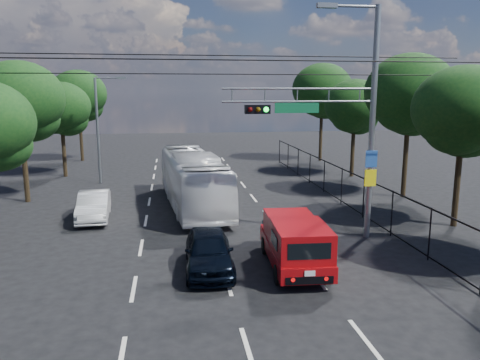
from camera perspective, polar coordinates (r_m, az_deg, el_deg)
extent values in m
plane|color=black|center=(12.08, 0.93, -19.87)|extent=(120.00, 120.00, 0.00)
cube|color=beige|center=(12.03, -14.30, -20.36)|extent=(0.12, 2.00, 0.01)
cube|color=beige|center=(15.58, -12.83, -12.77)|extent=(0.12, 2.00, 0.01)
cube|color=beige|center=(19.30, -11.97, -8.04)|extent=(0.12, 2.00, 0.01)
cube|color=beige|center=(23.12, -11.40, -4.86)|extent=(0.12, 2.00, 0.01)
cube|color=beige|center=(26.99, -11.00, -2.59)|extent=(0.12, 2.00, 0.01)
cube|color=beige|center=(30.90, -10.70, -0.88)|extent=(0.12, 2.00, 0.01)
cube|color=beige|center=(34.82, -10.46, 0.44)|extent=(0.12, 2.00, 0.01)
cube|color=beige|center=(38.76, -10.28, 1.49)|extent=(0.12, 2.00, 0.01)
cube|color=beige|center=(42.71, -10.13, 2.35)|extent=(0.12, 2.00, 0.01)
cube|color=beige|center=(12.08, 0.93, -19.85)|extent=(0.12, 2.00, 0.01)
cube|color=beige|center=(15.62, -1.53, -12.42)|extent=(0.12, 2.00, 0.01)
cube|color=beige|center=(19.34, -2.98, -7.78)|extent=(0.12, 2.00, 0.01)
cube|color=beige|center=(23.15, -3.94, -4.65)|extent=(0.12, 2.00, 0.01)
cube|color=beige|center=(27.02, -4.62, -2.41)|extent=(0.12, 2.00, 0.01)
cube|color=beige|center=(30.92, -5.13, -0.73)|extent=(0.12, 2.00, 0.01)
cube|color=beige|center=(34.84, -5.53, 0.57)|extent=(0.12, 2.00, 0.01)
cube|color=beige|center=(38.78, -5.84, 1.61)|extent=(0.12, 2.00, 0.01)
cube|color=beige|center=(42.73, -6.10, 2.46)|extent=(0.12, 2.00, 0.01)
cube|color=beige|center=(12.85, 14.96, -18.22)|extent=(0.12, 2.00, 0.01)
cube|color=beige|center=(16.22, 9.27, -11.65)|extent=(0.12, 2.00, 0.01)
cube|color=beige|center=(19.83, 5.75, -7.34)|extent=(0.12, 2.00, 0.01)
cube|color=beige|center=(23.56, 3.37, -4.37)|extent=(0.12, 2.00, 0.01)
cube|color=beige|center=(27.37, 1.66, -2.20)|extent=(0.12, 2.00, 0.01)
cube|color=beige|center=(31.23, 0.37, -0.57)|extent=(0.12, 2.00, 0.01)
cube|color=beige|center=(35.12, -0.63, 0.70)|extent=(0.12, 2.00, 0.01)
cube|color=beige|center=(39.03, -1.44, 1.72)|extent=(0.12, 2.00, 0.01)
cube|color=beige|center=(42.95, -2.10, 2.55)|extent=(0.12, 2.00, 0.01)
cylinder|color=slate|center=(20.06, 15.81, 6.36)|extent=(0.24, 0.24, 9.50)
cylinder|color=slate|center=(19.89, 13.74, 19.88)|extent=(2.00, 0.10, 0.10)
cube|color=slate|center=(19.52, 10.55, 20.18)|extent=(0.80, 0.25, 0.18)
cylinder|color=slate|center=(18.95, 7.31, 10.98)|extent=(6.20, 0.08, 0.08)
cylinder|color=slate|center=(18.96, 7.27, 9.47)|extent=(6.20, 0.08, 0.08)
cube|color=black|center=(18.58, 2.14, 8.60)|extent=(1.00, 0.28, 0.35)
sphere|color=#3F0505|center=(18.38, 1.23, 8.58)|extent=(0.20, 0.20, 0.20)
sphere|color=#4C3805|center=(18.43, 2.22, 8.58)|extent=(0.20, 0.20, 0.20)
sphere|color=#0CE533|center=(18.49, 3.21, 8.58)|extent=(0.20, 0.20, 0.20)
cube|color=#0D5C34|center=(18.94, 6.96, 8.72)|extent=(1.80, 0.05, 0.40)
cube|color=#224E9F|center=(20.07, 15.72, 2.49)|extent=(0.50, 0.04, 0.70)
cube|color=yellow|center=(20.19, 15.61, 0.24)|extent=(0.50, 0.04, 0.70)
cylinder|color=slate|center=(19.77, 14.39, 10.00)|extent=(0.05, 0.05, 0.50)
cylinder|color=slate|center=(19.31, 10.77, 10.14)|extent=(0.05, 0.05, 0.50)
cylinder|color=slate|center=(18.93, 6.99, 10.23)|extent=(0.05, 0.05, 0.50)
cylinder|color=slate|center=(18.62, 3.07, 10.29)|extent=(0.05, 0.05, 0.50)
cylinder|color=slate|center=(18.41, -0.96, 10.30)|extent=(0.05, 0.05, 0.50)
cylinder|color=slate|center=(32.71, -16.95, 5.67)|extent=(0.18, 0.18, 7.00)
cylinder|color=slate|center=(32.51, -15.87, 11.88)|extent=(1.60, 0.09, 0.09)
cube|color=slate|center=(32.41, -14.26, 11.96)|extent=(0.60, 0.22, 0.15)
cylinder|color=black|center=(16.37, -2.54, 14.43)|extent=(22.00, 0.04, 0.04)
cylinder|color=black|center=(19.88, -3.64, 14.93)|extent=(22.00, 0.04, 0.04)
cylinder|color=black|center=(21.33, -3.97, 12.76)|extent=(22.00, 0.04, 0.04)
cube|color=black|center=(24.48, 14.02, 0.57)|extent=(0.04, 34.00, 0.06)
cube|color=black|center=(24.86, 13.83, -3.51)|extent=(0.04, 34.00, 0.06)
cylinder|color=black|center=(18.60, 22.12, -6.13)|extent=(0.06, 0.06, 2.00)
cylinder|color=black|center=(21.13, 18.02, -3.88)|extent=(0.06, 0.06, 2.00)
cylinder|color=black|center=(23.77, 14.83, -2.11)|extent=(0.06, 0.06, 2.00)
cylinder|color=black|center=(26.48, 12.29, -0.69)|extent=(0.06, 0.06, 2.00)
cylinder|color=black|center=(29.26, 10.22, 0.47)|extent=(0.06, 0.06, 2.00)
cylinder|color=black|center=(32.07, 8.52, 1.42)|extent=(0.06, 0.06, 2.00)
cylinder|color=black|center=(34.91, 7.09, 2.22)|extent=(0.06, 0.06, 2.00)
cylinder|color=black|center=(37.78, 5.88, 2.89)|extent=(0.06, 0.06, 2.00)
cylinder|color=black|center=(40.67, 4.84, 3.47)|extent=(0.06, 0.06, 2.00)
cylinder|color=black|center=(23.53, 24.97, -0.16)|extent=(0.28, 0.28, 4.20)
ellipsoid|color=black|center=(23.19, 25.62, 7.87)|extent=(4.50, 4.50, 3.83)
ellipsoid|color=black|center=(23.72, 25.82, 5.35)|extent=(3.00, 3.00, 2.40)
ellipsoid|color=black|center=(22.88, 24.98, 5.63)|extent=(2.85, 2.85, 2.28)
cylinder|color=black|center=(28.89, 19.52, 2.66)|extent=(0.28, 0.28, 4.76)
ellipsoid|color=black|center=(28.64, 20.00, 10.08)|extent=(5.10, 5.10, 4.33)
ellipsoid|color=black|center=(29.12, 20.26, 7.72)|extent=(3.40, 3.40, 2.72)
ellipsoid|color=black|center=(28.32, 19.43, 8.05)|extent=(3.23, 3.23, 2.58)
cylinder|color=black|center=(35.06, 13.58, 3.71)|extent=(0.28, 0.28, 4.03)
ellipsoid|color=black|center=(34.83, 13.81, 8.89)|extent=(4.32, 4.32, 3.67)
ellipsoid|color=black|center=(35.30, 14.16, 7.25)|extent=(2.88, 2.88, 2.30)
ellipsoid|color=black|center=(34.55, 13.33, 7.46)|extent=(2.74, 2.74, 2.19)
cylinder|color=black|center=(42.55, 9.83, 5.66)|extent=(0.28, 0.28, 4.93)
ellipsoid|color=black|center=(42.39, 10.00, 10.88)|extent=(5.28, 5.28, 4.49)
ellipsoid|color=black|center=(42.82, 10.34, 9.21)|extent=(3.52, 3.52, 2.82)
ellipsoid|color=black|center=(42.10, 9.58, 9.45)|extent=(3.34, 3.34, 2.68)
cylinder|color=black|center=(28.69, -24.77, 1.95)|extent=(0.28, 0.28, 4.48)
ellipsoid|color=black|center=(28.43, -25.34, 8.97)|extent=(4.80, 4.80, 4.08)
ellipsoid|color=black|center=(28.64, -24.22, 6.82)|extent=(3.20, 3.20, 2.56)
ellipsoid|color=black|center=(28.37, -25.98, 6.97)|extent=(3.04, 3.04, 2.43)
cylinder|color=black|center=(36.32, -20.68, 3.46)|extent=(0.28, 0.28, 3.92)
ellipsoid|color=black|center=(36.09, -21.00, 8.31)|extent=(4.20, 4.20, 3.57)
ellipsoid|color=black|center=(36.35, -20.18, 6.83)|extent=(2.80, 2.80, 2.24)
ellipsoid|color=black|center=(36.01, -21.53, 6.93)|extent=(2.66, 2.66, 2.13)
cylinder|color=black|center=(44.13, -18.82, 5.20)|extent=(0.28, 0.28, 4.59)
ellipsoid|color=black|center=(43.96, -19.11, 9.88)|extent=(4.92, 4.92, 4.18)
ellipsoid|color=black|center=(44.21, -18.43, 8.43)|extent=(3.28, 3.28, 2.62)
ellipsoid|color=black|center=(43.85, -19.53, 8.57)|extent=(3.12, 3.12, 2.49)
cylinder|color=black|center=(18.14, 3.13, -7.98)|extent=(0.28, 0.67, 0.66)
cylinder|color=black|center=(18.43, 8.08, -7.76)|extent=(0.28, 0.67, 0.66)
cylinder|color=black|center=(15.45, 4.73, -11.42)|extent=(0.28, 0.67, 0.66)
cylinder|color=black|center=(15.79, 10.54, -11.07)|extent=(0.28, 0.67, 0.66)
cube|color=maroon|center=(16.84, 6.58, -8.63)|extent=(2.04, 4.78, 0.53)
cube|color=maroon|center=(18.78, 5.27, -6.29)|extent=(1.76, 0.61, 0.52)
cube|color=black|center=(18.95, 5.14, -5.39)|extent=(1.61, 0.47, 0.29)
cube|color=maroon|center=(17.64, 5.91, -5.37)|extent=(1.77, 1.54, 0.89)
cube|color=black|center=(16.96, 6.37, -5.88)|extent=(1.45, 0.13, 0.52)
cube|color=maroon|center=(15.65, 7.42, -7.27)|extent=(1.87, 2.48, 0.98)
cube|color=black|center=(15.85, 10.55, -7.02)|extent=(0.10, 1.13, 0.42)
cube|color=black|center=(15.47, 4.21, -7.31)|extent=(0.10, 1.13, 0.42)
cube|color=black|center=(14.55, 8.45, -8.59)|extent=(1.36, 0.12, 0.52)
cube|color=black|center=(14.77, 8.45, -12.00)|extent=(1.50, 0.16, 0.24)
cube|color=silver|center=(14.64, 8.51, -11.21)|extent=(0.33, 0.05, 0.17)
imported|color=black|center=(16.47, -3.83, -8.62)|extent=(1.78, 4.12, 1.38)
imported|color=silver|center=(25.27, -5.76, 0.04)|extent=(3.49, 10.71, 2.93)
imported|color=silver|center=(23.86, -17.40, -3.01)|extent=(1.70, 4.15, 1.34)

